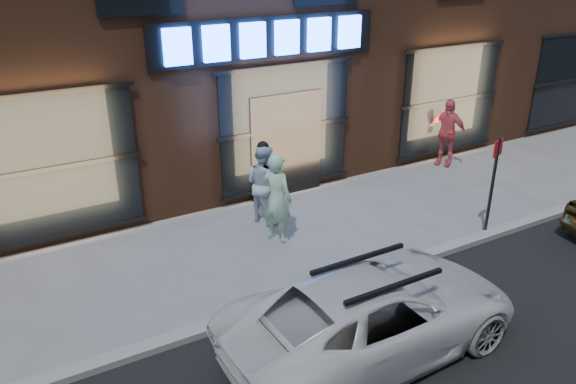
# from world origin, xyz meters

# --- Properties ---
(ground) EXTENTS (90.00, 90.00, 0.00)m
(ground) POSITION_xyz_m (0.00, 0.00, 0.00)
(ground) COLOR slate
(ground) RESTS_ON ground
(curb) EXTENTS (60.00, 0.25, 0.12)m
(curb) POSITION_xyz_m (0.00, 0.00, 0.06)
(curb) COLOR gray
(curb) RESTS_ON ground
(man_bowtie) EXTENTS (0.68, 0.78, 1.81)m
(man_bowtie) POSITION_xyz_m (-1.27, 2.04, 0.90)
(man_bowtie) COLOR #A4D8BD
(man_bowtie) RESTS_ON ground
(man_cap) EXTENTS (0.86, 0.98, 1.69)m
(man_cap) POSITION_xyz_m (-1.09, 2.94, 0.85)
(man_cap) COLOR silver
(man_cap) RESTS_ON ground
(passerby) EXTENTS (0.88, 1.12, 1.78)m
(passerby) POSITION_xyz_m (4.59, 3.52, 0.89)
(passerby) COLOR #CC5460
(passerby) RESTS_ON ground
(white_suv) EXTENTS (4.55, 2.22, 1.24)m
(white_suv) POSITION_xyz_m (-1.67, -1.52, 0.62)
(white_suv) COLOR silver
(white_suv) RESTS_ON ground
(sign_post) EXTENTS (0.32, 0.12, 2.04)m
(sign_post) POSITION_xyz_m (2.47, 0.13, 1.23)
(sign_post) COLOR #262628
(sign_post) RESTS_ON ground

